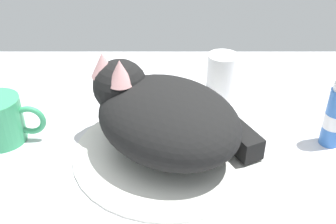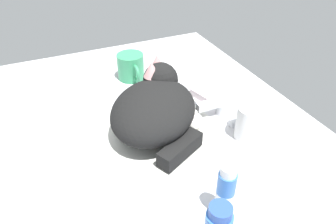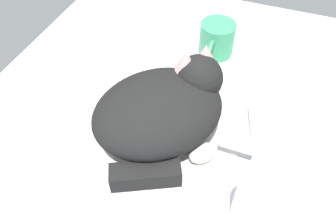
# 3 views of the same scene
# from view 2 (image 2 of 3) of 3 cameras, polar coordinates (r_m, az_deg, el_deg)

# --- Properties ---
(ground_plane) EXTENTS (1.10, 0.83, 0.03)m
(ground_plane) POSITION_cam_2_polar(r_m,az_deg,el_deg) (0.81, -2.46, -4.45)
(ground_plane) COLOR silver
(sink_basin) EXTENTS (0.31, 0.31, 0.01)m
(sink_basin) POSITION_cam_2_polar(r_m,az_deg,el_deg) (0.80, -2.49, -3.39)
(sink_basin) COLOR silver
(sink_basin) RESTS_ON ground_plane
(faucet) EXTENTS (0.14, 0.10, 0.05)m
(faucet) POSITION_cam_2_polar(r_m,az_deg,el_deg) (0.86, 9.13, 0.72)
(faucet) COLOR silver
(faucet) RESTS_ON ground_plane
(cat) EXTENTS (0.32, 0.31, 0.15)m
(cat) POSITION_cam_2_polar(r_m,az_deg,el_deg) (0.77, -2.26, 0.98)
(cat) COLOR black
(cat) RESTS_ON sink_basin
(coffee_mug) EXTENTS (0.12, 0.08, 0.08)m
(coffee_mug) POSITION_cam_2_polar(r_m,az_deg,el_deg) (1.02, -6.65, 8.05)
(coffee_mug) COLOR #389966
(coffee_mug) RESTS_ON ground_plane
(rinse_cup) EXTENTS (0.06, 0.06, 0.09)m
(rinse_cup) POSITION_cam_2_polar(r_m,az_deg,el_deg) (0.78, 14.31, -1.94)
(rinse_cup) COLOR white
(rinse_cup) RESTS_ON ground_plane
(soap_dish) EXTENTS (0.09, 0.06, 0.01)m
(soap_dish) POSITION_cam_2_polar(r_m,az_deg,el_deg) (0.92, 6.34, 2.44)
(soap_dish) COLOR white
(soap_dish) RESTS_ON ground_plane
(soap_bar) EXTENTS (0.08, 0.06, 0.02)m
(soap_bar) POSITION_cam_2_polar(r_m,az_deg,el_deg) (0.91, 6.40, 3.28)
(soap_bar) COLOR silver
(soap_bar) RESTS_ON soap_dish
(toothpaste_bottle) EXTENTS (0.03, 0.03, 0.12)m
(toothpaste_bottle) POSITION_cam_2_polar(r_m,az_deg,el_deg) (0.60, 10.24, -14.11)
(toothpaste_bottle) COLOR #3870C6
(toothpaste_bottle) RESTS_ON ground_plane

